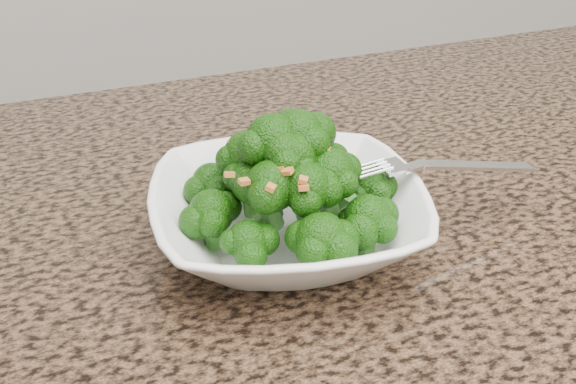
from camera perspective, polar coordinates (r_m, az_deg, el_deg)
name	(u,v)px	position (r m, az deg, el deg)	size (l,w,h in m)	color
granite_counter	(490,294)	(0.59, 15.64, -7.73)	(1.64, 1.04, 0.03)	brown
bowl	(288,217)	(0.58, 0.00, -2.01)	(0.22, 0.22, 0.05)	white
broccoli_pile	(288,146)	(0.55, 0.00, 3.64)	(0.19, 0.19, 0.07)	#164D08
garlic_topping	(288,98)	(0.53, 0.00, 7.44)	(0.12, 0.12, 0.01)	orange
fork	(420,165)	(0.60, 10.36, 2.08)	(0.19, 0.03, 0.01)	silver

